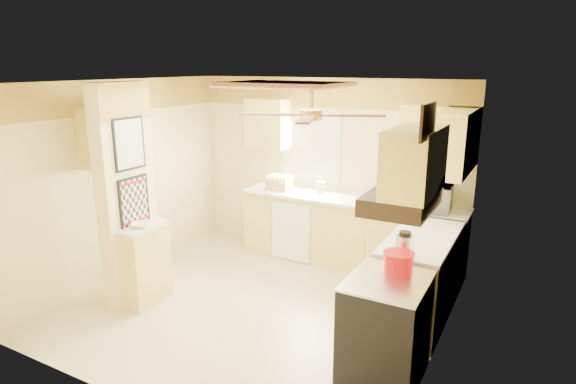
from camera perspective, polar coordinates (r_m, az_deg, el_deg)
The scene contains 34 objects.
floor at distance 5.70m, azimuth -3.70°, elevation -13.14°, with size 4.00×4.00×0.00m, color beige.
ceiling at distance 5.03m, azimuth -4.18°, elevation 12.86°, with size 4.00×4.00×0.00m, color white.
wall_back at distance 6.86m, azimuth 4.59°, elevation 2.87°, with size 4.00×4.00×0.00m, color beige.
wall_front at distance 3.85m, azimuth -19.34°, elevation -7.73°, with size 4.00×4.00×0.00m, color beige.
wall_left at distance 6.49m, azimuth -19.02°, elevation 1.40°, with size 3.80×3.80×0.00m, color beige.
wall_right at distance 4.53m, azimuth 18.06°, elevation -4.22°, with size 3.80×3.80×0.00m, color beige.
wallpaper_border at distance 6.70m, azimuth 4.71°, elevation 11.65°, with size 4.00×0.02×0.40m, color yellow.
partition_column at distance 5.67m, azimuth -18.59°, elevation -0.47°, with size 0.20×0.70×2.50m, color beige.
partition_ledge at distance 5.77m, azimuth -16.42°, elevation -8.43°, with size 0.25×0.55×0.90m, color #E0C658.
ledge_top at distance 5.61m, azimuth -16.77°, elevation -4.01°, with size 0.28×0.58×0.04m, color white.
lower_cabinets_back at distance 6.63m, azimuth 7.35°, elevation -4.84°, with size 3.00×0.60×0.90m, color #E0C658.
lower_cabinets_right at distance 5.42m, azimuth 15.45°, elevation -9.92°, with size 0.60×1.40×0.90m, color #E0C658.
countertop_back at distance 6.48m, azimuth 7.45°, elevation -0.95°, with size 3.04×0.64×0.04m, color white.
countertop_right at distance 5.25m, azimuth 15.70°, elevation -5.23°, with size 0.64×1.44×0.04m, color white.
dishwasher_panel at distance 6.66m, azimuth 0.32°, elevation -4.80°, with size 0.58×0.02×0.80m, color white.
window at distance 6.89m, azimuth 2.69°, elevation 5.50°, with size 0.92×0.02×1.02m.
upper_cab_back_left at distance 6.99m, azimuth -2.34°, elevation 8.12°, with size 0.60×0.35×0.70m, color #E0C658.
upper_cab_back_right at distance 6.13m, azimuth 17.45°, elevation 6.48°, with size 0.90×0.35×0.70m, color #E0C658.
upper_cab_right at distance 5.62m, azimuth 19.23°, elevation 5.63°, with size 0.35×1.00×0.70m, color #E0C658.
upper_cab_left_wall at distance 6.09m, azimuth -20.09°, elevation 6.22°, with size 0.35×0.75×0.70m, color #E0C658.
upper_cab_over_stove at distance 3.86m, azimuth 14.79°, elevation 3.56°, with size 0.35×0.76×0.52m, color #E0C658.
stove at distance 4.43m, azimuth 11.46°, elevation -15.46°, with size 0.68×0.77×0.92m.
range_hood at distance 3.96m, azimuth 13.29°, elevation -0.99°, with size 0.50×0.76×0.14m, color black.
poster_menu at distance 5.46m, azimuth -18.31°, elevation 5.46°, with size 0.02×0.42×0.57m.
poster_nashville at distance 5.60m, azimuth -17.77°, elevation -1.11°, with size 0.02×0.42×0.57m.
ceiling_light_panel at distance 5.41m, azimuth -0.34°, elevation 12.57°, with size 1.35×0.95×0.06m.
ceiling_fan at distance 3.95m, azimuth 2.76°, elevation 9.21°, with size 1.15×1.15×0.26m.
vent_grate at distance 3.44m, azimuth 16.26°, elevation 8.02°, with size 0.02×0.40×0.25m, color black.
microwave at distance 6.13m, azimuth 16.12°, elevation -0.57°, with size 0.58×0.40×0.32m, color white.
bowl at distance 5.55m, azimuth -17.09°, elevation -3.75°, with size 0.19×0.19×0.05m, color white.
dutch_oven at distance 4.34m, azimuth 12.96°, elevation -8.10°, with size 0.27×0.27×0.18m.
kettle at distance 4.58m, azimuth 13.64°, elevation -6.22°, with size 0.17×0.17×0.26m.
dish_rack at distance 6.88m, azimuth -1.08°, elevation 0.93°, with size 0.36×0.27×0.20m.
utensil_crock at distance 6.76m, azimuth 3.85°, elevation 0.65°, with size 0.11×0.11×0.23m.
Camera 1 is at (2.71, -4.24, 2.68)m, focal length 30.00 mm.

